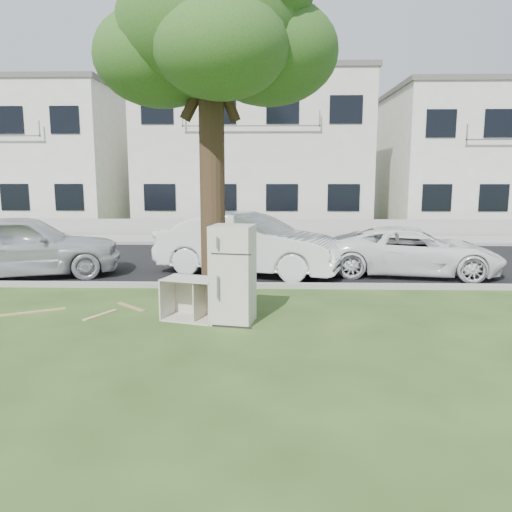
{
  "coord_description": "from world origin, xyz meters",
  "views": [
    {
      "loc": [
        0.83,
        -8.97,
        2.66
      ],
      "look_at": [
        0.57,
        0.6,
        1.07
      ],
      "focal_mm": 35.0,
      "sensor_mm": 36.0,
      "label": 1
    }
  ],
  "objects_px": {
    "car_center": "(249,244)",
    "car_left": "(22,245)",
    "car_right": "(412,251)",
    "fridge": "(233,274)",
    "cabinet": "(191,299)"
  },
  "relations": [
    {
      "from": "cabinet",
      "to": "car_left",
      "type": "height_order",
      "value": "car_left"
    },
    {
      "from": "car_center",
      "to": "car_right",
      "type": "height_order",
      "value": "car_center"
    },
    {
      "from": "car_right",
      "to": "car_left",
      "type": "bearing_deg",
      "value": 101.92
    },
    {
      "from": "car_center",
      "to": "car_left",
      "type": "distance_m",
      "value": 5.86
    },
    {
      "from": "car_center",
      "to": "car_left",
      "type": "height_order",
      "value": "car_left"
    },
    {
      "from": "fridge",
      "to": "car_left",
      "type": "xyz_separation_m",
      "value": [
        -5.72,
        3.83,
        -0.05
      ]
    },
    {
      "from": "fridge",
      "to": "cabinet",
      "type": "xyz_separation_m",
      "value": [
        -0.78,
        0.17,
        -0.49
      ]
    },
    {
      "from": "car_center",
      "to": "car_left",
      "type": "xyz_separation_m",
      "value": [
        -5.83,
        -0.55,
        0.02
      ]
    },
    {
      "from": "fridge",
      "to": "car_right",
      "type": "bearing_deg",
      "value": 55.43
    },
    {
      "from": "fridge",
      "to": "car_left",
      "type": "bearing_deg",
      "value": 156.63
    },
    {
      "from": "fridge",
      "to": "cabinet",
      "type": "height_order",
      "value": "fridge"
    },
    {
      "from": "car_left",
      "to": "fridge",
      "type": "bearing_deg",
      "value": -141.74
    },
    {
      "from": "cabinet",
      "to": "car_left",
      "type": "relative_size",
      "value": 0.21
    },
    {
      "from": "car_right",
      "to": "fridge",
      "type": "bearing_deg",
      "value": 143.49
    },
    {
      "from": "cabinet",
      "to": "car_right",
      "type": "xyz_separation_m",
      "value": [
        5.22,
        4.28,
        0.24
      ]
    }
  ]
}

